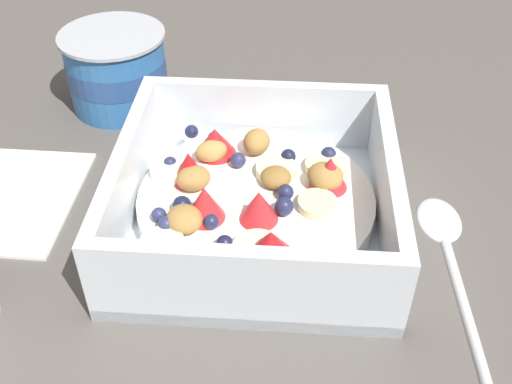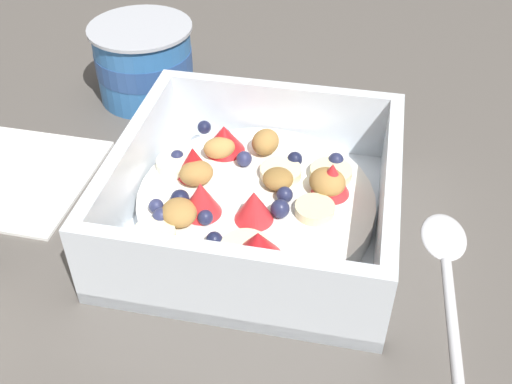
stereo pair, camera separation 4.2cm
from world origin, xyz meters
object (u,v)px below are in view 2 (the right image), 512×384
(folded_napkin, at_px, (12,178))
(spoon, at_px, (448,259))
(yogurt_cup, at_px, (144,61))
(fruit_bowl, at_px, (255,201))

(folded_napkin, bearing_deg, spoon, -3.96)
(yogurt_cup, bearing_deg, folded_napkin, -113.64)
(fruit_bowl, relative_size, spoon, 1.10)
(spoon, height_order, folded_napkin, spoon)
(yogurt_cup, bearing_deg, fruit_bowl, -48.82)
(spoon, relative_size, folded_napkin, 1.45)
(spoon, distance_m, yogurt_cup, 0.32)
(fruit_bowl, bearing_deg, folded_napkin, 176.91)
(fruit_bowl, relative_size, yogurt_cup, 2.05)
(spoon, xyz_separation_m, folded_napkin, (-0.33, 0.02, -0.00))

